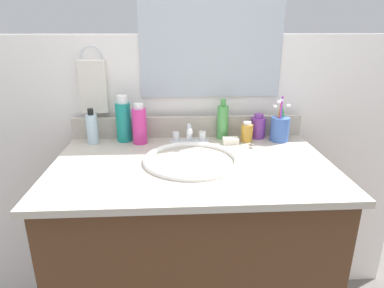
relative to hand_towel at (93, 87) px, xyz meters
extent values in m
cube|color=#4C2D19|center=(0.40, -0.32, -0.67)|extent=(0.95, 0.57, 0.85)
cube|color=#B2A899|center=(0.40, -0.32, -0.23)|extent=(0.99, 0.62, 0.02)
cube|color=#B2A899|center=(0.40, -0.02, -0.17)|extent=(0.99, 0.02, 0.09)
cube|color=white|center=(0.40, 0.04, -0.44)|extent=(2.09, 0.04, 1.30)
cube|color=#B2BCC6|center=(0.50, 0.02, 0.23)|extent=(0.60, 0.01, 0.56)
torus|color=silver|center=(0.00, 0.02, 0.12)|extent=(0.10, 0.01, 0.10)
cube|color=silver|center=(0.00, 0.00, 0.00)|extent=(0.11, 0.04, 0.22)
torus|color=white|center=(0.40, -0.31, -0.22)|extent=(0.35, 0.35, 0.02)
ellipsoid|color=white|center=(0.40, -0.31, -0.26)|extent=(0.30, 0.30, 0.11)
cylinder|color=#B2B5BA|center=(0.40, -0.31, -0.29)|extent=(0.04, 0.04, 0.01)
cube|color=silver|center=(0.40, -0.11, -0.21)|extent=(0.16, 0.05, 0.01)
cylinder|color=silver|center=(0.40, -0.11, -0.18)|extent=(0.02, 0.02, 0.06)
cylinder|color=silver|center=(0.40, -0.14, -0.15)|extent=(0.02, 0.09, 0.02)
cylinder|color=silver|center=(0.34, -0.11, -0.19)|extent=(0.03, 0.03, 0.04)
cylinder|color=silver|center=(0.45, -0.11, -0.19)|extent=(0.03, 0.03, 0.04)
cylinder|color=#D8338C|center=(0.19, -0.10, -0.15)|extent=(0.06, 0.06, 0.15)
cylinder|color=white|center=(0.19, -0.10, -0.06)|extent=(0.04, 0.04, 0.02)
cylinder|color=gold|center=(0.64, -0.10, -0.18)|extent=(0.05, 0.05, 0.07)
cylinder|color=white|center=(0.64, -0.10, -0.14)|extent=(0.03, 0.03, 0.01)
cylinder|color=silver|center=(0.00, -0.09, -0.16)|extent=(0.04, 0.04, 0.12)
cylinder|color=black|center=(0.00, -0.09, -0.09)|extent=(0.02, 0.02, 0.03)
cylinder|color=#4C9E4C|center=(0.54, -0.06, -0.15)|extent=(0.05, 0.05, 0.14)
cylinder|color=#4C9E4C|center=(0.54, -0.06, -0.06)|extent=(0.02, 0.02, 0.03)
cylinder|color=#7A3899|center=(0.70, -0.06, -0.18)|extent=(0.06, 0.06, 0.09)
cylinder|color=#7A3899|center=(0.70, -0.06, -0.12)|extent=(0.04, 0.04, 0.02)
cylinder|color=teal|center=(0.13, -0.06, -0.14)|extent=(0.06, 0.06, 0.16)
cylinder|color=white|center=(0.13, -0.06, -0.04)|extent=(0.04, 0.04, 0.03)
cylinder|color=#3F66B7|center=(0.78, -0.10, -0.17)|extent=(0.08, 0.08, 0.10)
cylinder|color=green|center=(0.79, -0.10, -0.13)|extent=(0.04, 0.01, 0.15)
cube|color=white|center=(0.81, -0.10, -0.07)|extent=(0.01, 0.02, 0.01)
cylinder|color=#B23FBF|center=(0.77, -0.11, -0.12)|extent=(0.02, 0.03, 0.18)
cube|color=white|center=(0.77, -0.13, -0.04)|extent=(0.01, 0.02, 0.01)
cylinder|color=orange|center=(0.77, -0.10, -0.13)|extent=(0.04, 0.01, 0.15)
cube|color=white|center=(0.75, -0.10, -0.07)|extent=(0.01, 0.02, 0.01)
cylinder|color=#D8333F|center=(0.78, -0.09, -0.13)|extent=(0.01, 0.03, 0.16)
cube|color=white|center=(0.78, -0.08, -0.06)|extent=(0.01, 0.02, 0.01)
cube|color=white|center=(0.57, -0.12, -0.21)|extent=(0.06, 0.04, 0.02)
camera|label=1|loc=(0.34, -1.42, 0.24)|focal=31.23mm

